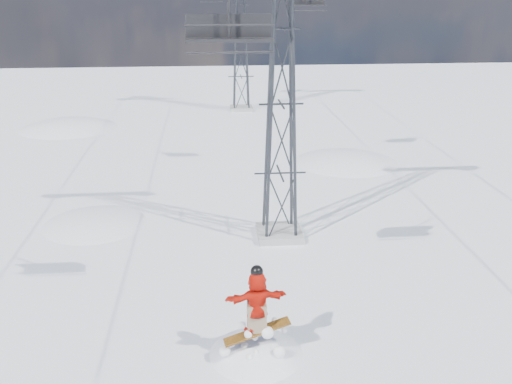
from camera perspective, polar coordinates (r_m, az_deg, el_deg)
ground at (r=16.56m, az=3.06°, el=-16.12°), size 120.00×120.00×0.00m
snow_terrain at (r=39.62m, az=-8.44°, el=-9.39°), size 39.00×37.00×22.00m
lift_tower_near at (r=21.83m, az=2.54°, el=8.70°), size 5.20×1.80×11.43m
lift_tower_far at (r=46.50m, az=-1.54°, el=14.79°), size 5.20×1.80×11.43m
lift_chair_near at (r=14.85m, az=-2.74°, el=15.86°), size 2.18×0.63×2.70m
lift_chair_mid at (r=29.49m, az=5.06°, el=18.50°), size 1.88×0.54×2.33m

